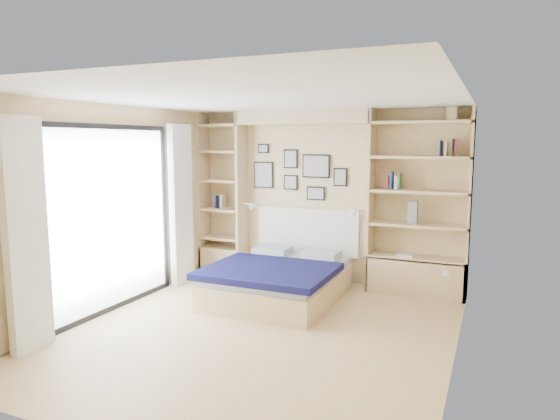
% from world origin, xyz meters
% --- Properties ---
extents(ground, '(4.50, 4.50, 0.00)m').
position_xyz_m(ground, '(0.00, 0.00, 0.00)').
color(ground, tan).
rests_on(ground, ground).
extents(room_shell, '(4.50, 4.50, 4.50)m').
position_xyz_m(room_shell, '(-0.39, 1.52, 1.08)').
color(room_shell, '#E0C388').
rests_on(room_shell, ground).
extents(bed, '(1.58, 2.04, 1.07)m').
position_xyz_m(bed, '(-0.28, 1.18, 0.26)').
color(bed, '#D4B987').
rests_on(bed, ground).
extents(photo_gallery, '(1.48, 0.02, 0.82)m').
position_xyz_m(photo_gallery, '(-0.45, 2.22, 1.60)').
color(photo_gallery, black).
rests_on(photo_gallery, ground).
extents(reading_lamps, '(1.92, 0.12, 0.15)m').
position_xyz_m(reading_lamps, '(-0.30, 2.00, 1.10)').
color(reading_lamps, silver).
rests_on(reading_lamps, ground).
extents(shelf_decor, '(3.55, 0.23, 2.03)m').
position_xyz_m(shelf_decor, '(1.07, 2.07, 1.69)').
color(shelf_decor, '#A51E1E').
rests_on(shelf_decor, ground).
extents(deck, '(3.20, 4.00, 0.05)m').
position_xyz_m(deck, '(-3.60, 0.00, 0.00)').
color(deck, '#726654').
rests_on(deck, ground).
extents(deck_chair, '(0.51, 0.77, 0.74)m').
position_xyz_m(deck_chair, '(-3.23, 0.38, 0.35)').
color(deck_chair, tan).
rests_on(deck_chair, ground).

